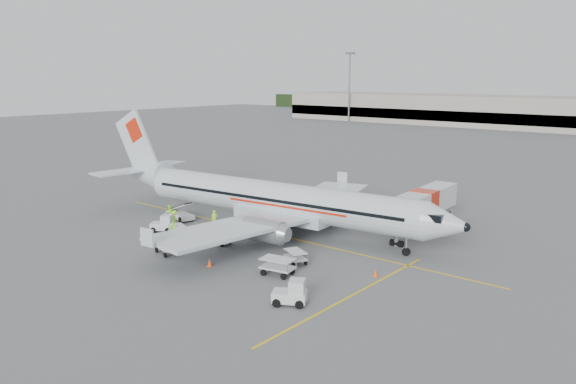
# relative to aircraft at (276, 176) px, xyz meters

# --- Properties ---
(ground) EXTENTS (360.00, 360.00, 0.00)m
(ground) POSITION_rel_aircraft_xyz_m (0.61, -0.91, -5.45)
(ground) COLOR #56595B
(stripe_lead) EXTENTS (44.00, 0.20, 0.01)m
(stripe_lead) POSITION_rel_aircraft_xyz_m (0.61, -0.91, -5.44)
(stripe_lead) COLOR yellow
(stripe_lead) RESTS_ON ground
(stripe_cross) EXTENTS (0.20, 20.00, 0.01)m
(stripe_cross) POSITION_rel_aircraft_xyz_m (14.61, -8.91, -5.44)
(stripe_cross) COLOR yellow
(stripe_cross) RESTS_ON ground
(terminal_west) EXTENTS (110.00, 22.00, 9.00)m
(terminal_west) POSITION_rel_aircraft_xyz_m (-39.39, 129.09, -0.95)
(terminal_west) COLOR gray
(terminal_west) RESTS_ON ground
(mast_west) EXTENTS (3.20, 1.20, 22.00)m
(mast_west) POSITION_rel_aircraft_xyz_m (-69.39, 117.09, 5.55)
(mast_west) COLOR slate
(mast_west) RESTS_ON ground
(aircraft) EXTENTS (42.29, 34.60, 10.89)m
(aircraft) POSITION_rel_aircraft_xyz_m (0.00, 0.00, 0.00)
(aircraft) COLOR silver
(aircraft) RESTS_ON ground
(jet_bridge) EXTENTS (3.88, 15.74, 4.09)m
(jet_bridge) POSITION_rel_aircraft_xyz_m (11.04, 8.76, -3.40)
(jet_bridge) COLOR silver
(jet_bridge) RESTS_ON ground
(belt_loader) EXTENTS (4.96, 2.58, 2.56)m
(belt_loader) POSITION_rel_aircraft_xyz_m (-10.74, -2.91, -4.17)
(belt_loader) COLOR silver
(belt_loader) RESTS_ON ground
(tug_fore) EXTENTS (2.55, 2.21, 1.71)m
(tug_fore) POSITION_rel_aircraft_xyz_m (12.25, -12.82, -4.59)
(tug_fore) COLOR silver
(tug_fore) RESTS_ON ground
(tug_mid) EXTENTS (2.09, 1.33, 1.53)m
(tug_mid) POSITION_rel_aircraft_xyz_m (-1.13, -6.34, -4.68)
(tug_mid) COLOR silver
(tug_mid) RESTS_ON ground
(tug_aft) EXTENTS (2.43, 2.18, 1.63)m
(tug_aft) POSITION_rel_aircraft_xyz_m (-8.47, -7.01, -4.63)
(tug_aft) COLOR silver
(tug_aft) RESTS_ON ground
(cart_loaded_a) EXTENTS (2.71, 1.97, 1.27)m
(cart_loaded_a) POSITION_rel_aircraft_xyz_m (-2.48, -11.11, -4.81)
(cart_loaded_a) COLOR silver
(cart_loaded_a) RESTS_ON ground
(cart_loaded_b) EXTENTS (2.42, 1.94, 1.10)m
(cart_loaded_b) POSITION_rel_aircraft_xyz_m (-5.80, -7.27, -4.90)
(cart_loaded_b) COLOR silver
(cart_loaded_b) RESTS_ON ground
(cart_empty_a) EXTENTS (2.75, 1.93, 1.32)m
(cart_empty_a) POSITION_rel_aircraft_xyz_m (8.05, -9.12, -4.79)
(cart_empty_a) COLOR silver
(cart_empty_a) RESTS_ON ground
(cart_empty_b) EXTENTS (2.36, 1.96, 1.07)m
(cart_empty_b) POSITION_rel_aircraft_xyz_m (7.42, -6.16, -4.91)
(cart_empty_b) COLOR silver
(cart_empty_b) RESTS_ON ground
(cone_nose) EXTENTS (0.38, 0.38, 0.62)m
(cone_nose) POSITION_rel_aircraft_xyz_m (13.90, -4.67, -5.14)
(cone_nose) COLOR #F55214
(cone_nose) RESTS_ON ground
(cone_port) EXTENTS (0.42, 0.42, 0.68)m
(cone_port) POSITION_rel_aircraft_xyz_m (-1.52, 11.41, -5.11)
(cone_port) COLOR #F55214
(cone_port) RESTS_ON ground
(cone_stbd) EXTENTS (0.41, 0.41, 0.67)m
(cone_stbd) POSITION_rel_aircraft_xyz_m (2.63, -11.06, -5.11)
(cone_stbd) COLOR #F55214
(cone_stbd) RESTS_ON ground
(crew_a) EXTENTS (0.69, 0.66, 1.59)m
(crew_a) POSITION_rel_aircraft_xyz_m (-6.04, -2.41, -4.65)
(crew_a) COLOR #9BED23
(crew_a) RESTS_ON ground
(crew_b) EXTENTS (1.01, 1.01, 1.65)m
(crew_b) POSITION_rel_aircraft_xyz_m (-11.27, -3.90, -4.62)
(crew_b) COLOR #9BED23
(crew_b) RESTS_ON ground
(crew_c) EXTENTS (1.10, 1.25, 1.68)m
(crew_c) POSITION_rel_aircraft_xyz_m (-8.84, -5.17, -4.61)
(crew_c) COLOR #9BED23
(crew_c) RESTS_ON ground
(crew_d) EXTENTS (1.00, 0.77, 1.58)m
(crew_d) POSITION_rel_aircraft_xyz_m (-5.75, -7.80, -4.66)
(crew_d) COLOR #9BED23
(crew_d) RESTS_ON ground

